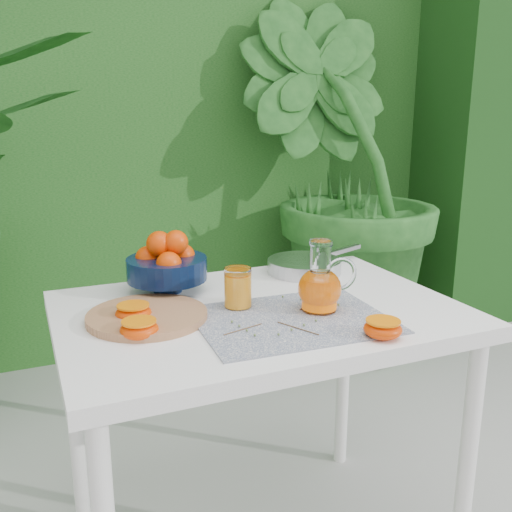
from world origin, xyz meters
name	(u,v)px	position (x,y,z in m)	size (l,w,h in m)	color
hedge_backdrop	(134,116)	(0.06, 2.06, 1.19)	(8.00, 1.65, 2.50)	#154917
potted_plant_right	(338,182)	(0.88, 1.23, 0.89)	(1.78, 1.78, 1.78)	#1C511B
white_table	(259,337)	(-0.04, 0.06, 0.67)	(1.00, 0.70, 0.75)	white
placemat	(292,319)	(-0.01, -0.05, 0.75)	(0.45, 0.35, 0.00)	#0C1D45
cutting_board	(147,316)	(-0.33, 0.08, 0.76)	(0.29, 0.29, 0.02)	#A3704A
fruit_bowl	(167,264)	(-0.23, 0.28, 0.83)	(0.25, 0.25, 0.17)	black
juice_pitcher	(320,286)	(0.08, -0.03, 0.82)	(0.16, 0.12, 0.18)	white
juice_tumbler	(238,289)	(-0.10, 0.07, 0.80)	(0.09, 0.09, 0.10)	white
saute_pan	(305,265)	(0.21, 0.30, 0.77)	(0.41, 0.29, 0.04)	#B5B5BA
orange_halves	(216,323)	(-0.20, -0.05, 0.77)	(0.60, 0.42, 0.04)	red
thyme_sprigs	(286,318)	(-0.02, -0.05, 0.76)	(0.34, 0.27, 0.01)	brown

